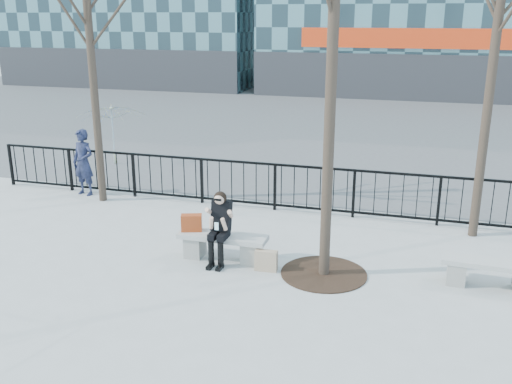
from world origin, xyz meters
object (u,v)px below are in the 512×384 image
(bench_main, at_px, (223,244))
(standing_man, at_px, (83,162))
(bench_second, at_px, (490,271))
(seated_woman, at_px, (219,228))

(bench_main, relative_size, standing_man, 1.00)
(bench_main, height_order, bench_second, bench_main)
(seated_woman, distance_m, standing_man, 5.52)
(bench_main, xyz_separation_m, standing_man, (-4.66, 2.80, 0.53))
(bench_second, xyz_separation_m, standing_man, (-9.26, 2.60, 0.55))
(bench_main, bearing_deg, bench_second, 2.54)
(bench_main, relative_size, seated_woman, 1.23)
(bench_main, bearing_deg, seated_woman, -90.00)
(bench_second, bearing_deg, seated_woman, -172.88)
(seated_woman, height_order, standing_man, standing_man)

